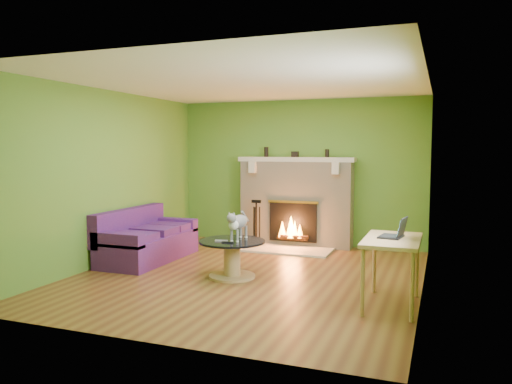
# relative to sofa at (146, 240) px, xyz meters

# --- Properties ---
(floor) EXTENTS (5.00, 5.00, 0.00)m
(floor) POSITION_rel_sofa_xyz_m (1.86, -0.36, -0.31)
(floor) COLOR brown
(floor) RESTS_ON ground
(ceiling) EXTENTS (5.00, 5.00, 0.00)m
(ceiling) POSITION_rel_sofa_xyz_m (1.86, -0.36, 2.29)
(ceiling) COLOR white
(ceiling) RESTS_ON wall_back
(wall_back) EXTENTS (5.00, 0.00, 5.00)m
(wall_back) POSITION_rel_sofa_xyz_m (1.86, 2.14, 0.99)
(wall_back) COLOR #5C8C2D
(wall_back) RESTS_ON floor
(wall_front) EXTENTS (5.00, 0.00, 5.00)m
(wall_front) POSITION_rel_sofa_xyz_m (1.86, -2.86, 0.99)
(wall_front) COLOR #5C8C2D
(wall_front) RESTS_ON floor
(wall_left) EXTENTS (0.00, 5.00, 5.00)m
(wall_left) POSITION_rel_sofa_xyz_m (-0.39, -0.36, 0.99)
(wall_left) COLOR #5C8C2D
(wall_left) RESTS_ON floor
(wall_right) EXTENTS (0.00, 5.00, 5.00)m
(wall_right) POSITION_rel_sofa_xyz_m (4.11, -0.36, 0.99)
(wall_right) COLOR #5C8C2D
(wall_right) RESTS_ON floor
(window_frame) EXTENTS (0.00, 1.20, 1.20)m
(window_frame) POSITION_rel_sofa_xyz_m (4.10, -1.26, 1.24)
(window_frame) COLOR silver
(window_frame) RESTS_ON wall_right
(window_pane) EXTENTS (0.00, 1.06, 1.06)m
(window_pane) POSITION_rel_sofa_xyz_m (4.09, -1.26, 1.24)
(window_pane) COLOR white
(window_pane) RESTS_ON wall_right
(fireplace) EXTENTS (2.10, 0.46, 1.58)m
(fireplace) POSITION_rel_sofa_xyz_m (1.86, 1.95, 0.47)
(fireplace) COLOR #BEB49D
(fireplace) RESTS_ON floor
(hearth) EXTENTS (1.50, 0.75, 0.03)m
(hearth) POSITION_rel_sofa_xyz_m (1.86, 1.44, -0.29)
(hearth) COLOR beige
(hearth) RESTS_ON floor
(mantel) EXTENTS (2.10, 0.28, 0.08)m
(mantel) POSITION_rel_sofa_xyz_m (1.86, 1.93, 1.23)
(mantel) COLOR beige
(mantel) RESTS_ON fireplace
(sofa) EXTENTS (0.85, 1.77, 0.79)m
(sofa) POSITION_rel_sofa_xyz_m (0.00, 0.00, 0.00)
(sofa) COLOR #451B68
(sofa) RESTS_ON floor
(coffee_table) EXTENTS (0.89, 0.89, 0.50)m
(coffee_table) POSITION_rel_sofa_xyz_m (1.68, -0.51, -0.02)
(coffee_table) COLOR tan
(coffee_table) RESTS_ON floor
(desk) EXTENTS (0.59, 1.02, 0.75)m
(desk) POSITION_rel_sofa_xyz_m (3.81, -1.02, 0.36)
(desk) COLOR tan
(desk) RESTS_ON floor
(cat) EXTENTS (0.25, 0.65, 0.41)m
(cat) POSITION_rel_sofa_xyz_m (1.76, -0.46, 0.40)
(cat) COLOR slate
(cat) RESTS_ON coffee_table
(remote_silver) EXTENTS (0.18, 0.08, 0.02)m
(remote_silver) POSITION_rel_sofa_xyz_m (1.58, -0.63, 0.21)
(remote_silver) COLOR #98989A
(remote_silver) RESTS_ON coffee_table
(remote_black) EXTENTS (0.16, 0.06, 0.02)m
(remote_black) POSITION_rel_sofa_xyz_m (1.70, -0.69, 0.21)
(remote_black) COLOR black
(remote_black) RESTS_ON coffee_table
(laptop) EXTENTS (0.31, 0.34, 0.23)m
(laptop) POSITION_rel_sofa_xyz_m (3.79, -0.97, 0.56)
(laptop) COLOR black
(laptop) RESTS_ON desk
(fire_tools) EXTENTS (0.21, 0.21, 0.81)m
(fire_tools) POSITION_rel_sofa_xyz_m (1.24, 1.59, 0.13)
(fire_tools) COLOR black
(fire_tools) RESTS_ON hearth
(mantel_vase_left) EXTENTS (0.08, 0.08, 0.18)m
(mantel_vase_left) POSITION_rel_sofa_xyz_m (1.29, 1.96, 1.36)
(mantel_vase_left) COLOR black
(mantel_vase_left) RESTS_ON mantel
(mantel_vase_right) EXTENTS (0.07, 0.07, 0.14)m
(mantel_vase_right) POSITION_rel_sofa_xyz_m (2.41, 1.96, 1.34)
(mantel_vase_right) COLOR black
(mantel_vase_right) RESTS_ON mantel
(mantel_box) EXTENTS (0.12, 0.08, 0.10)m
(mantel_box) POSITION_rel_sofa_xyz_m (1.83, 1.96, 1.32)
(mantel_box) COLOR black
(mantel_box) RESTS_ON mantel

